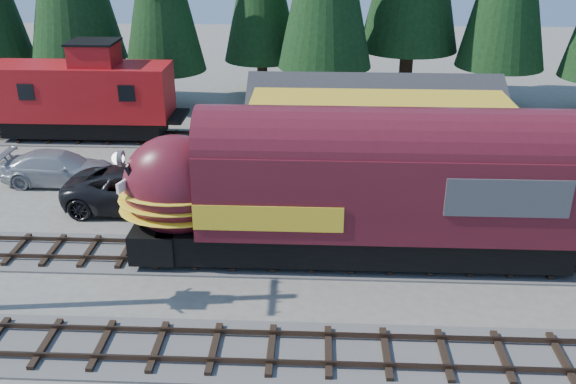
{
  "coord_description": "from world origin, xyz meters",
  "views": [
    {
      "loc": [
        -2.91,
        -18.34,
        12.84
      ],
      "look_at": [
        -3.94,
        4.0,
        2.91
      ],
      "focal_mm": 40.0,
      "sensor_mm": 36.0,
      "label": 1
    }
  ],
  "objects_px": {
    "depot": "(378,137)",
    "pickup_truck_a": "(142,189)",
    "caboose": "(83,95)",
    "locomotive": "(338,197)",
    "pickup_truck_b": "(59,168)"
  },
  "relations": [
    {
      "from": "caboose",
      "to": "pickup_truck_b",
      "type": "xyz_separation_m",
      "value": [
        0.9,
        -6.86,
        -1.86
      ]
    },
    {
      "from": "locomotive",
      "to": "pickup_truck_b",
      "type": "bearing_deg",
      "value": 152.65
    },
    {
      "from": "depot",
      "to": "caboose",
      "type": "distance_m",
      "value": 18.35
    },
    {
      "from": "depot",
      "to": "pickup_truck_b",
      "type": "relative_size",
      "value": 2.23
    },
    {
      "from": "caboose",
      "to": "pickup_truck_b",
      "type": "distance_m",
      "value": 7.17
    },
    {
      "from": "pickup_truck_a",
      "to": "caboose",
      "type": "bearing_deg",
      "value": 33.38
    },
    {
      "from": "depot",
      "to": "pickup_truck_a",
      "type": "height_order",
      "value": "depot"
    },
    {
      "from": "caboose",
      "to": "pickup_truck_a",
      "type": "distance_m",
      "value": 11.43
    },
    {
      "from": "locomotive",
      "to": "pickup_truck_b",
      "type": "height_order",
      "value": "locomotive"
    },
    {
      "from": "pickup_truck_a",
      "to": "locomotive",
      "type": "bearing_deg",
      "value": -113.98
    },
    {
      "from": "depot",
      "to": "caboose",
      "type": "relative_size",
      "value": 1.22
    },
    {
      "from": "depot",
      "to": "pickup_truck_a",
      "type": "bearing_deg",
      "value": -168.76
    },
    {
      "from": "locomotive",
      "to": "caboose",
      "type": "height_order",
      "value": "caboose"
    },
    {
      "from": "caboose",
      "to": "locomotive",
      "type": "bearing_deg",
      "value": -43.6
    },
    {
      "from": "caboose",
      "to": "pickup_truck_b",
      "type": "height_order",
      "value": "caboose"
    }
  ]
}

